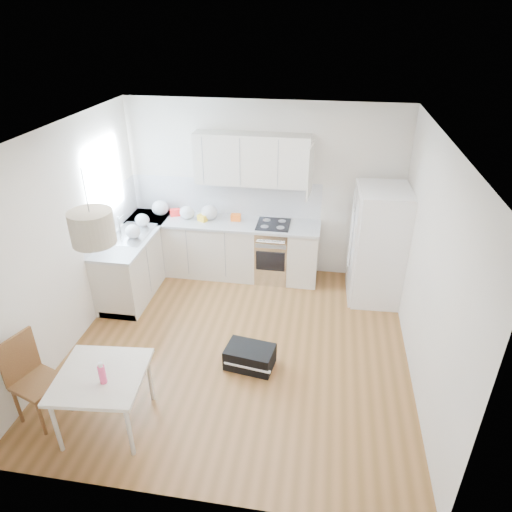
{
  "coord_description": "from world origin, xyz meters",
  "views": [
    {
      "loc": [
        0.94,
        -4.48,
        3.81
      ],
      "look_at": [
        0.16,
        0.4,
        1.12
      ],
      "focal_mm": 32.0,
      "sensor_mm": 36.0,
      "label": 1
    }
  ],
  "objects_px": {
    "refrigerator": "(379,245)",
    "dining_table": "(101,380)",
    "dining_chair": "(38,381)",
    "gym_bag": "(250,357)"
  },
  "relations": [
    {
      "from": "refrigerator",
      "to": "gym_bag",
      "type": "distance_m",
      "value": 2.5
    },
    {
      "from": "refrigerator",
      "to": "dining_table",
      "type": "distance_m",
      "value": 4.08
    },
    {
      "from": "dining_table",
      "to": "dining_chair",
      "type": "height_order",
      "value": "dining_chair"
    },
    {
      "from": "dining_chair",
      "to": "gym_bag",
      "type": "xyz_separation_m",
      "value": [
        1.99,
        1.11,
        -0.36
      ]
    },
    {
      "from": "dining_table",
      "to": "refrigerator",
      "type": "bearing_deg",
      "value": 40.34
    },
    {
      "from": "refrigerator",
      "to": "dining_chair",
      "type": "xyz_separation_m",
      "value": [
        -3.54,
        -2.93,
        -0.36
      ]
    },
    {
      "from": "refrigerator",
      "to": "dining_table",
      "type": "height_order",
      "value": "refrigerator"
    },
    {
      "from": "dining_chair",
      "to": "gym_bag",
      "type": "height_order",
      "value": "dining_chair"
    },
    {
      "from": "refrigerator",
      "to": "dining_table",
      "type": "xyz_separation_m",
      "value": [
        -2.85,
        -2.92,
        -0.25
      ]
    },
    {
      "from": "dining_table",
      "to": "gym_bag",
      "type": "xyz_separation_m",
      "value": [
        1.29,
        1.09,
        -0.47
      ]
    }
  ]
}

